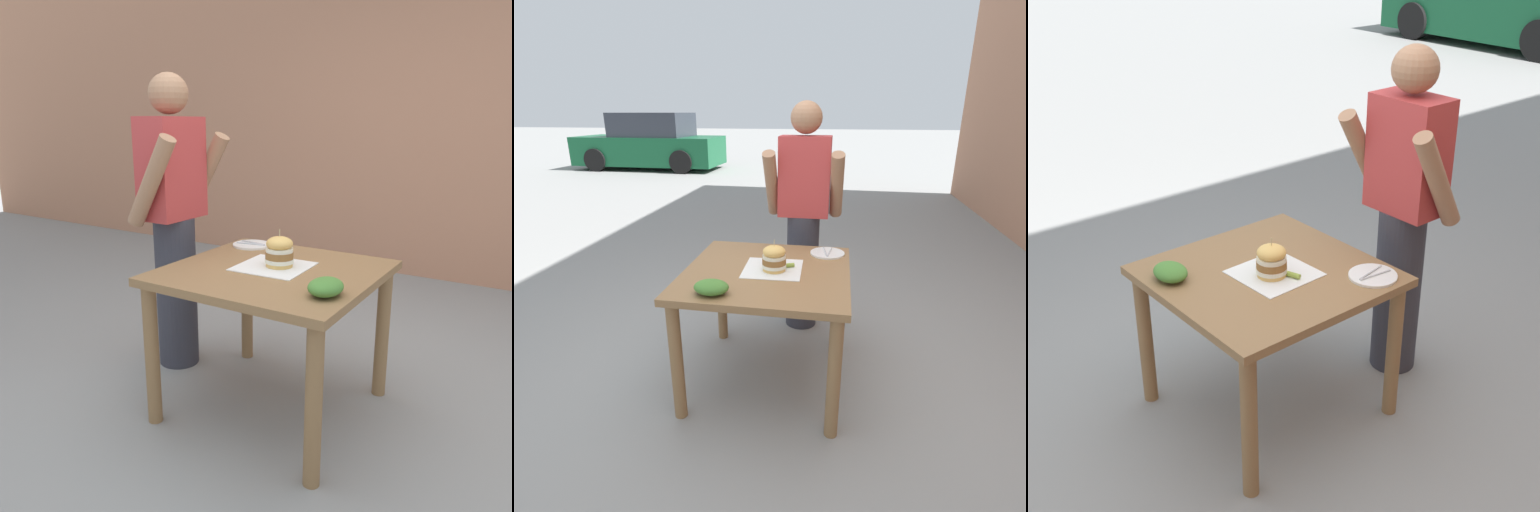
{
  "view_description": "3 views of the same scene",
  "coord_description": "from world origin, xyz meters",
  "views": [
    {
      "loc": [
        -2.0,
        -1.15,
        1.43
      ],
      "look_at": [
        0.0,
        0.1,
        0.8
      ],
      "focal_mm": 35.0,
      "sensor_mm": 36.0,
      "label": 1
    },
    {
      "loc": [
        0.39,
        -2.13,
        1.61
      ],
      "look_at": [
        0.0,
        0.1,
        0.8
      ],
      "focal_mm": 28.0,
      "sensor_mm": 36.0,
      "label": 2
    },
    {
      "loc": [
        2.25,
        -1.76,
        2.25
      ],
      "look_at": [
        0.0,
        0.1,
        0.8
      ],
      "focal_mm": 50.0,
      "sensor_mm": 36.0,
      "label": 3
    }
  ],
  "objects": [
    {
      "name": "sandwich",
      "position": [
        0.04,
        -0.01,
        0.82
      ],
      "size": [
        0.14,
        0.14,
        0.19
      ],
      "color": "#E5B25B",
      "rests_on": "serving_paper"
    },
    {
      "name": "pickle_spear",
      "position": [
        0.11,
        0.05,
        0.76
      ],
      "size": [
        0.08,
        0.05,
        0.02
      ],
      "primitive_type": "cylinder",
      "rotation": [
        0.0,
        1.57,
        0.34
      ],
      "color": "#8EA83D",
      "rests_on": "serving_paper"
    },
    {
      "name": "side_salad",
      "position": [
        -0.22,
        -0.37,
        0.78
      ],
      "size": [
        0.18,
        0.14,
        0.07
      ],
      "primitive_type": "ellipsoid",
      "color": "#477F33",
      "rests_on": "patio_table"
    },
    {
      "name": "patio_table",
      "position": [
        0.0,
        0.0,
        0.62
      ],
      "size": [
        0.95,
        0.97,
        0.75
      ],
      "color": "olive",
      "rests_on": "ground"
    },
    {
      "name": "side_plate_with_forks",
      "position": [
        0.34,
        0.34,
        0.75
      ],
      "size": [
        0.22,
        0.22,
        0.02
      ],
      "color": "white",
      "rests_on": "patio_table"
    },
    {
      "name": "diner_across_table",
      "position": [
        0.14,
        0.74,
        0.88
      ],
      "size": [
        0.55,
        0.35,
        1.69
      ],
      "color": "#33333D",
      "rests_on": "ground"
    },
    {
      "name": "serving_paper",
      "position": [
        0.03,
        0.02,
        0.75
      ],
      "size": [
        0.35,
        0.35,
        0.0
      ],
      "primitive_type": "cube",
      "rotation": [
        0.0,
        0.0,
        0.04
      ],
      "color": "white",
      "rests_on": "patio_table"
    },
    {
      "name": "ground_plane",
      "position": [
        0.0,
        0.0,
        0.0
      ],
      "size": [
        80.0,
        80.0,
        0.0
      ],
      "primitive_type": "plane",
      "color": "gray"
    },
    {
      "name": "parked_car_near_curb",
      "position": [
        -5.19,
        9.34,
        0.72
      ],
      "size": [
        4.23,
        1.89,
        1.6
      ],
      "color": "#145933",
      "rests_on": "ground"
    }
  ]
}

